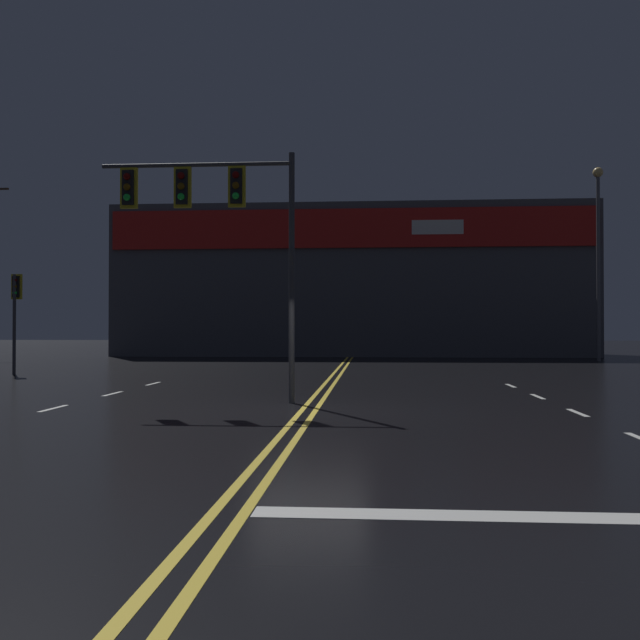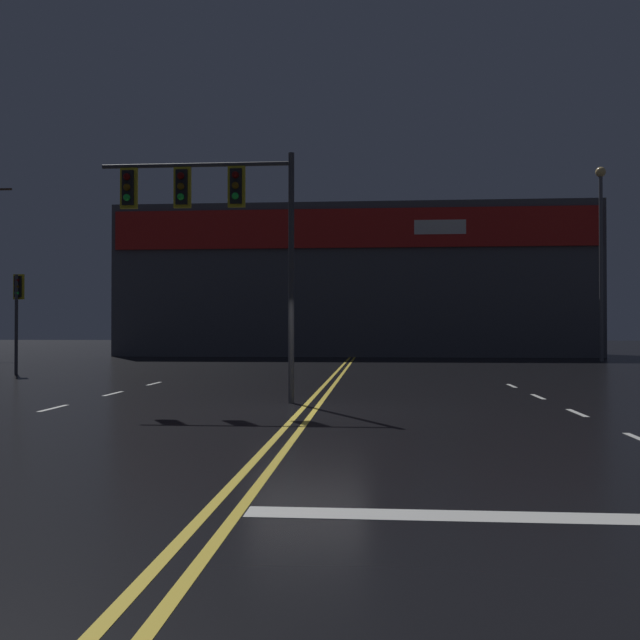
# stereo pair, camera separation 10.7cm
# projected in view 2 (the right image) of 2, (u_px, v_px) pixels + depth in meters

# --- Properties ---
(ground_plane) EXTENTS (200.00, 200.00, 0.00)m
(ground_plane) POSITION_uv_depth(u_px,v_px,m) (308.00, 411.00, 15.34)
(ground_plane) COLOR black
(road_markings) EXTENTS (16.85, 60.00, 0.01)m
(road_markings) POSITION_uv_depth(u_px,v_px,m) (362.00, 422.00, 13.44)
(road_markings) COLOR gold
(road_markings) RESTS_ON ground
(traffic_signal_median) EXTENTS (4.71, 0.36, 5.97)m
(traffic_signal_median) POSITION_uv_depth(u_px,v_px,m) (210.00, 207.00, 17.13)
(traffic_signal_median) COLOR #38383D
(traffic_signal_median) RESTS_ON ground
(traffic_signal_corner_northwest) EXTENTS (0.42, 0.36, 3.92)m
(traffic_signal_corner_northwest) POSITION_uv_depth(u_px,v_px,m) (18.00, 301.00, 27.92)
(traffic_signal_corner_northwest) COLOR #38383D
(traffic_signal_corner_northwest) RESTS_ON ground
(streetlight_median_approach) EXTENTS (0.56, 0.56, 10.73)m
(streetlight_median_approach) POSITION_uv_depth(u_px,v_px,m) (601.00, 239.00, 39.25)
(streetlight_median_approach) COLOR #59595E
(streetlight_median_approach) RESTS_ON ground
(building_backdrop) EXTENTS (31.22, 10.23, 9.86)m
(building_backdrop) POSITION_uv_depth(u_px,v_px,m) (355.00, 284.00, 49.84)
(building_backdrop) COLOR #4C4C51
(building_backdrop) RESTS_ON ground
(utility_pole_row) EXTENTS (47.77, 0.26, 12.77)m
(utility_pole_row) POSITION_uv_depth(u_px,v_px,m) (373.00, 256.00, 43.56)
(utility_pole_row) COLOR #4C3828
(utility_pole_row) RESTS_ON ground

